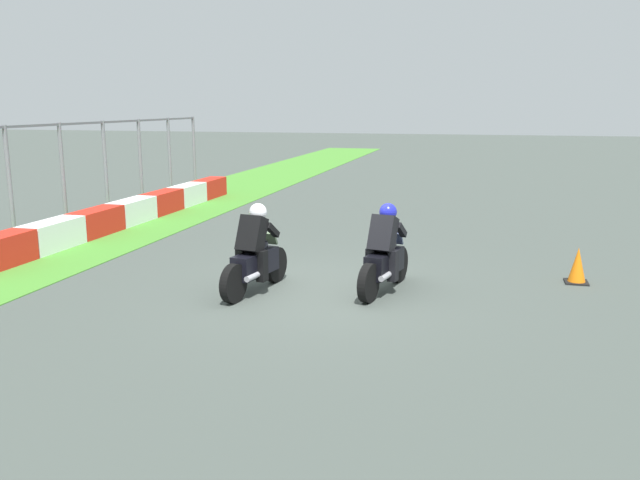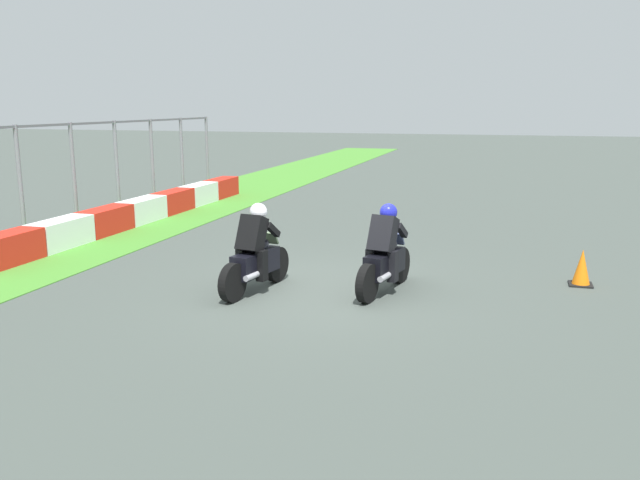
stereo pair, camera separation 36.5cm
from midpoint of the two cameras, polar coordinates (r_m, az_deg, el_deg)
ground_plane at (r=11.34m, az=-1.02°, el=-4.42°), size 120.00×120.00×0.00m
rider_lane_a at (r=11.19m, az=4.68°, el=-1.38°), size 2.02×0.63×1.51m
rider_lane_b at (r=11.20m, az=-6.56°, el=-1.40°), size 2.03×0.62×1.51m
traffic_cone at (r=12.55m, az=20.61°, el=-2.16°), size 0.40×0.40×0.65m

